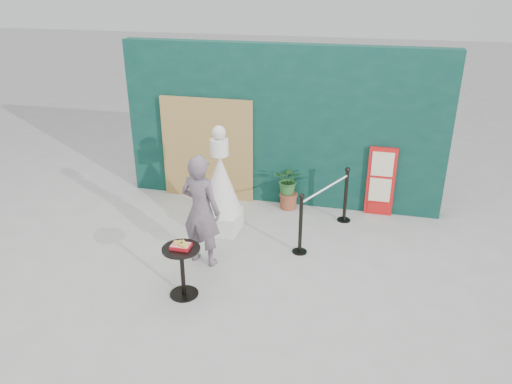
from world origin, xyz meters
The scene contains 10 objects.
ground centered at (0.00, 0.00, 0.00)m, with size 60.00×60.00×0.00m, color #ADAAA5.
back_wall centered at (0.00, 3.15, 1.50)m, with size 6.00×0.30×3.00m, color #0A302D.
bamboo_fence centered at (-1.40, 2.94, 1.00)m, with size 1.80×0.08×2.00m, color tan.
woman centered at (-0.70, 0.60, 0.88)m, with size 0.64×0.42×1.76m, color slate.
menu_board centered at (1.90, 2.95, 0.65)m, with size 0.50×0.07×1.30m.
statue centered at (-0.74, 1.68, 0.77)m, with size 0.73×0.73×1.88m.
cafe_table centered at (-0.67, -0.29, 0.50)m, with size 0.52×0.52×0.75m.
food_basket centered at (-0.67, -0.29, 0.79)m, with size 0.26×0.19×0.11m.
planter centered at (0.24, 2.81, 0.50)m, with size 0.51×0.44×0.87m.
stanchion_barrier centered at (1.01, 1.88, 0.49)m, with size 0.84×1.54×1.03m.
Camera 1 is at (1.70, -5.69, 4.15)m, focal length 35.00 mm.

